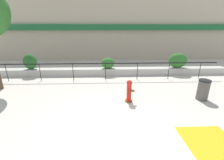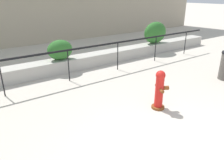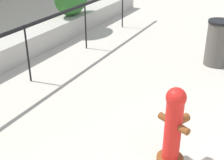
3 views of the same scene
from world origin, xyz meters
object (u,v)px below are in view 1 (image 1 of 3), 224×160
hedge_bush_0 (30,62)px  trash_bin (203,90)px  hedge_bush_1 (108,63)px  hedge_bush_2 (178,60)px  fire_hydrant (129,91)px

hedge_bush_0 → trash_bin: bearing=-22.8°
hedge_bush_1 → hedge_bush_0: bearing=180.0°
hedge_bush_2 → fire_hydrant: 6.08m
hedge_bush_2 → fire_hydrant: hedge_bush_2 is taller
hedge_bush_0 → hedge_bush_2: hedge_bush_2 is taller
hedge_bush_2 → fire_hydrant: bearing=-134.4°
fire_hydrant → trash_bin: 3.60m
hedge_bush_0 → fire_hydrant: 7.81m
hedge_bush_1 → fire_hydrant: 4.44m
hedge_bush_0 → fire_hydrant: hedge_bush_0 is taller
hedge_bush_1 → fire_hydrant: bearing=-77.8°
hedge_bush_2 → trash_bin: 4.32m
fire_hydrant → trash_bin: (3.60, 0.09, -0.04)m
hedge_bush_0 → hedge_bush_2: bearing=0.0°
fire_hydrant → trash_bin: bearing=1.5°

